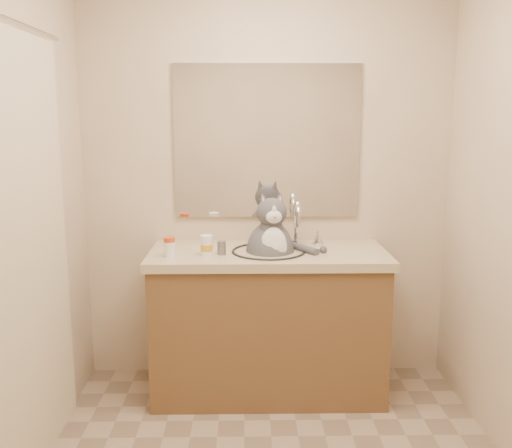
{
  "coord_description": "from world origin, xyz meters",
  "views": [
    {
      "loc": [
        -0.12,
        -2.17,
        1.6
      ],
      "look_at": [
        -0.07,
        0.65,
        1.07
      ],
      "focal_mm": 40.0,
      "sensor_mm": 36.0,
      "label": 1
    }
  ],
  "objects": [
    {
      "name": "mirror",
      "position": [
        0.0,
        1.24,
        1.45
      ],
      "size": [
        1.1,
        0.02,
        0.9
      ],
      "primitive_type": "cube",
      "color": "white",
      "rests_on": "room"
    },
    {
      "name": "cat",
      "position": [
        0.01,
        0.95,
        0.87
      ],
      "size": [
        0.42,
        0.34,
        0.55
      ],
      "rotation": [
        0.0,
        0.0,
        0.14
      ],
      "color": "#494A4E",
      "rests_on": "vanity"
    },
    {
      "name": "pill_bottle_redcap",
      "position": [
        -0.54,
        0.84,
        0.9
      ],
      "size": [
        0.07,
        0.07,
        0.11
      ],
      "rotation": [
        0.0,
        0.0,
        0.22
      ],
      "color": "white",
      "rests_on": "vanity"
    },
    {
      "name": "shower_curtain",
      "position": [
        -1.05,
        0.1,
        1.03
      ],
      "size": [
        0.02,
        1.3,
        1.93
      ],
      "color": "beige",
      "rests_on": "ground"
    },
    {
      "name": "vanity",
      "position": [
        0.0,
        0.96,
        0.44
      ],
      "size": [
        1.34,
        0.59,
        1.12
      ],
      "color": "brown",
      "rests_on": "ground"
    },
    {
      "name": "room",
      "position": [
        0.0,
        0.0,
        1.2
      ],
      "size": [
        2.22,
        2.52,
        2.42
      ],
      "color": "gray",
      "rests_on": "ground"
    },
    {
      "name": "grey_canister",
      "position": [
        -0.26,
        0.88,
        0.89
      ],
      "size": [
        0.05,
        0.05,
        0.07
      ],
      "rotation": [
        0.0,
        0.0,
        0.0
      ],
      "color": "slate",
      "rests_on": "vanity"
    },
    {
      "name": "pill_bottle_orange",
      "position": [
        -0.34,
        0.86,
        0.9
      ],
      "size": [
        0.08,
        0.08,
        0.11
      ],
      "rotation": [
        0.0,
        0.0,
        0.32
      ],
      "color": "white",
      "rests_on": "vanity"
    }
  ]
}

